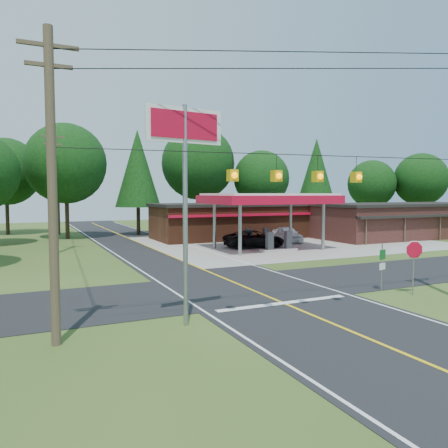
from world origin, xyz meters
name	(u,v)px	position (x,y,z in m)	size (l,w,h in m)	color
ground	(246,288)	(0.00, 0.00, 0.00)	(120.00, 120.00, 0.00)	#2F4D1B
main_highway	(246,288)	(0.00, 0.00, 0.01)	(8.00, 120.00, 0.02)	black
cross_road	(246,287)	(0.00, 0.00, 0.01)	(70.00, 7.00, 0.02)	black
lane_center_yellow	(246,287)	(0.00, 0.00, 0.03)	(0.15, 110.00, 0.00)	yellow
gas_canopy	(268,200)	(9.00, 13.00, 4.27)	(10.60, 7.40, 4.88)	gray
convenience_store	(229,221)	(10.00, 22.98, 1.92)	(16.40, 7.55, 3.80)	#532817
strip_building	(402,220)	(28.00, 15.98, 1.91)	(20.40, 8.75, 3.80)	#391A17
utility_pole_near_left	(52,183)	(-9.50, -5.00, 5.20)	(1.80, 0.30, 10.00)	#473828
utility_pole_far_left	(54,189)	(-8.00, 18.00, 5.20)	(1.80, 0.30, 10.00)	#473828
utility_pole_north	(58,194)	(-6.50, 35.00, 4.75)	(0.30, 0.30, 9.50)	#473828
overhead_beacons	(297,157)	(-1.00, -6.00, 6.21)	(17.04, 2.04, 1.03)	black
treeline_backdrop	(143,167)	(0.82, 24.01, 7.49)	(70.27, 51.59, 13.30)	#332316
suv_car	(255,239)	(8.50, 14.50, 0.77)	(5.54, 5.54, 1.54)	black
sedan_car	(287,234)	(13.70, 17.15, 0.77)	(4.55, 4.55, 1.55)	white
big_stop_sign	(185,159)	(-5.00, -4.77, 6.11)	(2.97, 0.47, 8.03)	gray
octagonal_stop_sign	(414,254)	(6.56, -4.77, 1.97)	(0.87, 0.34, 2.63)	gray
route_sign_post	(382,263)	(5.80, -3.52, 1.43)	(0.48, 0.15, 2.38)	gray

